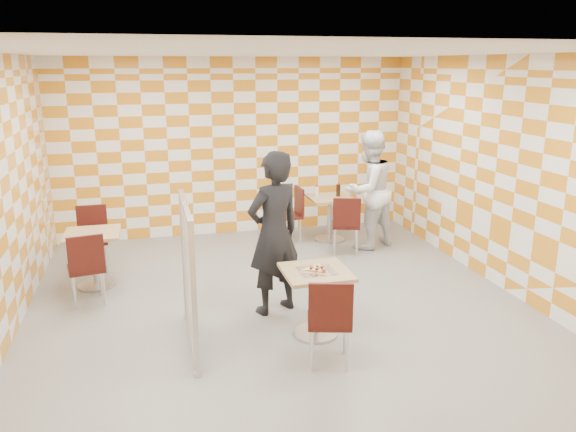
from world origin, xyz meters
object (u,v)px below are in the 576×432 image
at_px(chair_main_front, 330,316).
at_px(soda_bottle, 338,190).
at_px(main_table, 316,291).
at_px(sport_bottle, 317,191).
at_px(second_table, 330,211).
at_px(partition, 189,275).
at_px(chair_empty_near, 86,264).
at_px(chair_second_side, 293,210).
at_px(chair_second_front, 346,221).
at_px(man_white, 369,190).
at_px(chair_empty_far, 93,233).
at_px(man_dark, 274,233).
at_px(empty_table, 94,250).

height_order(chair_main_front, soda_bottle, soda_bottle).
bearing_deg(main_table, sport_bottle, 72.84).
xyz_separation_m(main_table, second_table, (1.23, 3.23, 0.00)).
bearing_deg(chair_main_front, second_table, 71.59).
relative_size(partition, sport_bottle, 7.75).
distance_m(chair_empty_near, sport_bottle, 4.00).
height_order(chair_second_side, sport_bottle, sport_bottle).
xyz_separation_m(main_table, chair_second_front, (1.24, 2.47, 0.04)).
height_order(second_table, sport_bottle, sport_bottle).
bearing_deg(man_white, soda_bottle, -81.19).
distance_m(chair_main_front, chair_empty_far, 4.23).
relative_size(partition, man_dark, 0.80).
height_order(main_table, man_dark, man_dark).
bearing_deg(chair_second_side, chair_empty_near, -148.78).
bearing_deg(chair_empty_far, soda_bottle, 6.93).
xyz_separation_m(man_dark, man_white, (2.00, 2.02, -0.03)).
distance_m(chair_empty_far, man_white, 4.23).
bearing_deg(chair_empty_far, second_table, 6.96).
bearing_deg(chair_empty_near, sport_bottle, 28.53).
distance_m(empty_table, man_white, 4.22).
bearing_deg(partition, man_white, 40.93).
height_order(partition, man_dark, man_dark).
bearing_deg(chair_second_side, chair_second_front, -52.94).
bearing_deg(man_white, chair_second_side, -51.55).
relative_size(chair_second_front, soda_bottle, 4.02).
relative_size(second_table, chair_empty_near, 0.81).
height_order(chair_second_front, man_white, man_white).
bearing_deg(chair_second_front, chair_main_front, -112.60).
relative_size(second_table, empty_table, 1.00).
bearing_deg(chair_second_front, chair_second_side, 127.06).
distance_m(empty_table, man_dark, 2.57).
bearing_deg(man_white, empty_table, -15.12).
relative_size(chair_main_front, man_dark, 0.48).
relative_size(empty_table, chair_main_front, 0.81).
height_order(empty_table, chair_empty_far, chair_empty_far).
bearing_deg(empty_table, second_table, 17.60).
height_order(main_table, chair_second_side, chair_second_side).
bearing_deg(main_table, chair_second_side, 79.46).
bearing_deg(second_table, partition, -129.41).
height_order(chair_main_front, chair_empty_near, same).
height_order(main_table, chair_main_front, chair_main_front).
distance_m(second_table, chair_main_front, 4.13).
bearing_deg(chair_main_front, man_white, 62.61).
bearing_deg(chair_empty_far, man_dark, -42.90).
xyz_separation_m(second_table, chair_empty_far, (-3.73, -0.46, 0.04)).
xyz_separation_m(empty_table, man_white, (4.14, 0.68, 0.44)).
relative_size(partition, soda_bottle, 6.74).
height_order(second_table, partition, partition).
bearing_deg(partition, chair_main_front, -31.99).
relative_size(chair_main_front, chair_second_front, 1.00).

